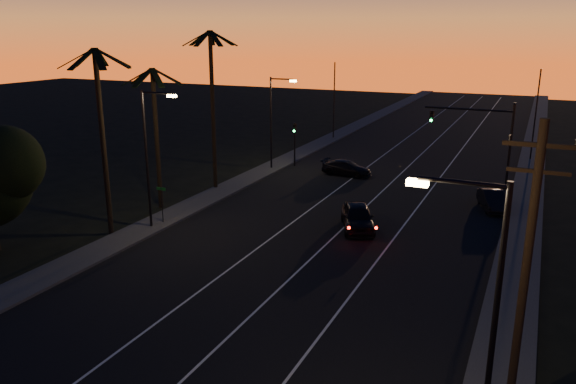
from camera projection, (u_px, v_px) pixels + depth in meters
The scene contains 21 objects.
road at pixel (358, 207), 41.22m from camera, with size 20.00×170.00×0.01m, color black.
sidewalk_left at pixel (226, 189), 45.64m from camera, with size 2.40×170.00×0.16m, color #31312F.
sidewalk_right at pixel (522, 227), 36.77m from camera, with size 2.40×170.00×0.16m, color #31312F.
lane_stripe_left at pixel (320, 202), 42.41m from camera, with size 0.12×160.00×0.01m, color silver.
lane_stripe_mid at pixel (365, 208), 41.02m from camera, with size 0.12×160.00×0.01m, color silver.
lane_stripe_right at pixel (413, 214), 39.64m from camera, with size 0.12×160.00×0.01m, color silver.
palm_near at pixel (101, 124), 33.75m from camera, with size 4.25×4.16×11.53m.
palm_mid at pixel (156, 123), 39.47m from camera, with size 4.25×4.16×10.03m.
palm_far at pixel (212, 95), 43.95m from camera, with size 4.25×4.16×12.53m.
streetlight_left_near at pixel (150, 149), 35.23m from camera, with size 2.55×0.26×9.00m.
streetlight_left_far at pixel (274, 115), 51.07m from camera, with size 2.55×0.26×8.50m.
streetlight_right_near at pixel (483, 317), 14.50m from camera, with size 2.55×0.26×9.00m.
street_sign at pixel (162, 200), 37.16m from camera, with size 0.70×0.06×2.60m.
utility_pole at pixel (526, 267), 17.65m from camera, with size 2.20×0.28×10.00m.
signal_mast at pixel (481, 129), 45.83m from camera, with size 7.10×0.41×7.00m.
signal_post at pixel (295, 136), 52.93m from camera, with size 0.28×0.37×4.20m.
far_pole_left at pixel (334, 101), 66.23m from camera, with size 0.14×0.14×9.00m, color black.
far_pole_right at pixel (535, 116), 54.90m from camera, with size 0.14×0.14×9.00m, color black.
lead_car at pixel (358, 217), 36.46m from camera, with size 3.81×5.64×1.64m.
right_car at pixel (493, 200), 40.56m from camera, with size 2.67×4.38×1.36m.
cross_car at pixel (346, 168), 50.16m from camera, with size 4.64×2.19×1.31m.
Camera 1 is at (11.48, -7.96, 12.44)m, focal length 35.00 mm.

